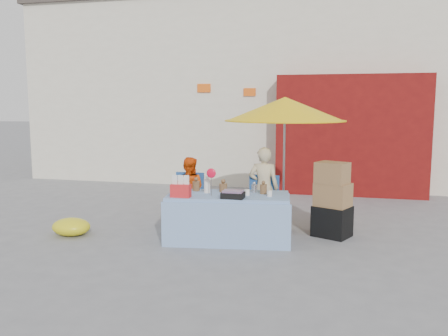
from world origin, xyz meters
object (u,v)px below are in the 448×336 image
(chair_left, at_px, (187,210))
(market_table, at_px, (228,217))
(umbrella, at_px, (285,110))
(vendor_beige, at_px, (264,188))
(vendor_orange, at_px, (189,190))
(chair_right, at_px, (262,214))
(box_stack, at_px, (332,202))

(chair_left, bearing_deg, market_table, -39.51)
(umbrella, bearing_deg, vendor_beige, -153.43)
(vendor_orange, xyz_separation_m, umbrella, (1.55, 0.15, 1.33))
(chair_right, height_order, box_stack, box_stack)
(chair_right, relative_size, vendor_orange, 0.76)
(chair_left, distance_m, umbrella, 2.27)
(market_table, xyz_separation_m, umbrella, (0.69, 0.98, 1.54))
(market_table, bearing_deg, vendor_orange, 127.91)
(chair_left, xyz_separation_m, umbrella, (1.55, 0.28, 1.64))
(market_table, xyz_separation_m, vendor_beige, (0.39, 0.83, 0.30))
(box_stack, bearing_deg, chair_right, 174.70)
(market_table, relative_size, chair_left, 2.22)
(chair_right, distance_m, umbrella, 1.69)
(chair_right, distance_m, box_stack, 1.11)
(vendor_orange, bearing_deg, market_table, 135.47)
(market_table, bearing_deg, chair_right, 52.53)
(market_table, distance_m, box_stack, 1.59)
(chair_left, bearing_deg, vendor_beige, 5.56)
(umbrella, bearing_deg, chair_right, -136.56)
(umbrella, distance_m, box_stack, 1.62)
(chair_left, relative_size, vendor_beige, 0.65)
(market_table, bearing_deg, chair_left, 132.93)
(chair_right, height_order, vendor_orange, vendor_orange)
(market_table, height_order, vendor_beige, vendor_beige)
(market_table, distance_m, chair_left, 1.11)
(chair_left, height_order, vendor_orange, vendor_orange)
(market_table, distance_m, vendor_orange, 1.21)
(chair_left, bearing_deg, chair_right, -0.56)
(vendor_beige, xyz_separation_m, umbrella, (0.30, 0.15, 1.24))
(chair_left, distance_m, chair_right, 1.25)
(market_table, bearing_deg, umbrella, 46.67)
(vendor_orange, bearing_deg, chair_left, 89.37)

